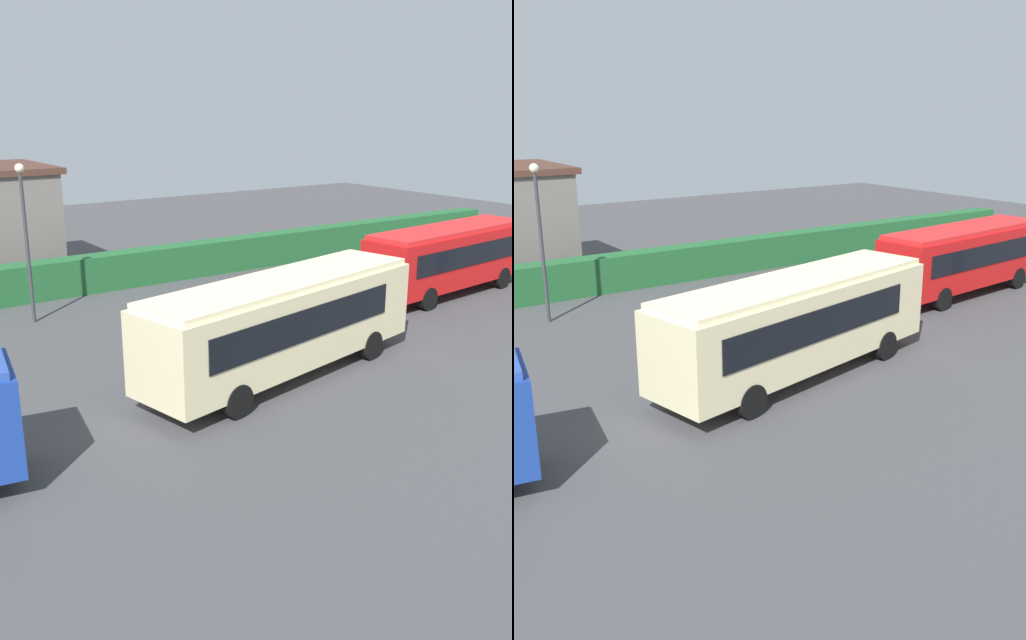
% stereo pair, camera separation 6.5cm
% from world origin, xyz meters
% --- Properties ---
extents(ground_plane, '(83.13, 83.13, 0.00)m').
position_xyz_m(ground_plane, '(0.00, 0.00, 0.00)').
color(ground_plane, '#424244').
extents(bus_cream, '(10.73, 4.60, 3.24)m').
position_xyz_m(bus_cream, '(0.62, -1.10, 1.86)').
color(bus_cream, beige).
rests_on(bus_cream, ground_plane).
extents(bus_red, '(9.61, 3.32, 3.11)m').
position_xyz_m(bus_red, '(12.92, 2.73, 1.80)').
color(bus_red, red).
rests_on(bus_red, ground_plane).
extents(person_right, '(0.53, 0.52, 1.64)m').
position_xyz_m(person_right, '(13.65, 5.41, 0.85)').
color(person_right, '#334C8C').
rests_on(person_right, ground_plane).
extents(hedge_row, '(53.57, 1.18, 1.68)m').
position_xyz_m(hedge_row, '(0.00, 12.49, 0.84)').
color(hedge_row, '#205B2D').
rests_on(hedge_row, ground_plane).
extents(lamppost, '(0.36, 0.36, 6.25)m').
position_xyz_m(lamppost, '(-4.11, 9.24, 3.84)').
color(lamppost, '#38383D').
rests_on(lamppost, ground_plane).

